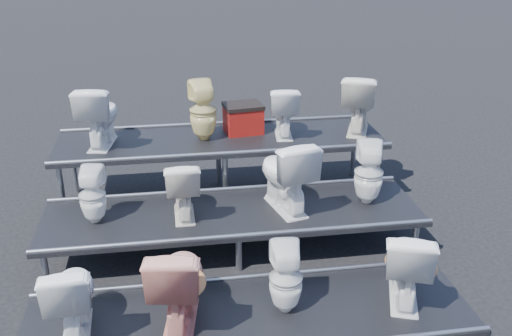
{
  "coord_description": "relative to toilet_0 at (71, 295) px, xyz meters",
  "views": [
    {
      "loc": [
        -0.62,
        -5.64,
        3.44
      ],
      "look_at": [
        0.28,
        0.1,
        0.93
      ],
      "focal_mm": 40.0,
      "sensor_mm": 36.0,
      "label": 1
    }
  ],
  "objects": [
    {
      "name": "ground",
      "position": [
        1.58,
        1.3,
        -0.43
      ],
      "size": [
        80.0,
        80.0,
        0.0
      ],
      "primitive_type": "plane",
      "color": "black",
      "rests_on": "ground"
    },
    {
      "name": "tier_front",
      "position": [
        1.58,
        0.0,
        -0.4
      ],
      "size": [
        4.2,
        1.2,
        0.06
      ],
      "primitive_type": "cube",
      "color": "black",
      "rests_on": "ground"
    },
    {
      "name": "tier_mid",
      "position": [
        1.58,
        1.3,
        -0.2
      ],
      "size": [
        4.2,
        1.2,
        0.46
      ],
      "primitive_type": "cube",
      "color": "black",
      "rests_on": "ground"
    },
    {
      "name": "tier_back",
      "position": [
        1.58,
        2.6,
        -0.0
      ],
      "size": [
        4.2,
        1.2,
        0.86
      ],
      "primitive_type": "cube",
      "color": "black",
      "rests_on": "ground"
    },
    {
      "name": "toilet_0",
      "position": [
        0.0,
        0.0,
        0.0
      ],
      "size": [
        0.46,
        0.76,
        0.75
      ],
      "primitive_type": "imported",
      "rotation": [
        0.0,
        0.0,
        3.19
      ],
      "color": "white",
      "rests_on": "tier_front"
    },
    {
      "name": "toilet_1",
      "position": [
        0.93,
        0.0,
        0.05
      ],
      "size": [
        0.6,
        0.89,
        0.85
      ],
      "primitive_type": "imported",
      "rotation": [
        0.0,
        0.0,
        2.98
      ],
      "color": "#DD8B7A",
      "rests_on": "tier_front"
    },
    {
      "name": "toilet_2",
      "position": [
        1.92,
        0.0,
        -0.03
      ],
      "size": [
        0.34,
        0.34,
        0.7
      ],
      "primitive_type": "imported",
      "rotation": [
        0.0,
        0.0,
        3.06
      ],
      "color": "white",
      "rests_on": "tier_front"
    },
    {
      "name": "toilet_3",
      "position": [
        3.09,
        0.0,
        0.03
      ],
      "size": [
        0.69,
        0.89,
        0.81
      ],
      "primitive_type": "imported",
      "rotation": [
        0.0,
        0.0,
        2.8
      ],
      "color": "white",
      "rests_on": "tier_front"
    },
    {
      "name": "toilet_4",
      "position": [
        0.08,
        1.3,
        0.34
      ],
      "size": [
        0.32,
        0.32,
        0.63
      ],
      "primitive_type": "imported",
      "rotation": [
        0.0,
        0.0,
        3.0
      ],
      "color": "white",
      "rests_on": "tier_mid"
    },
    {
      "name": "toilet_5",
      "position": [
        1.03,
        1.3,
        0.36
      ],
      "size": [
        0.38,
        0.66,
        0.67
      ],
      "primitive_type": "imported",
      "rotation": [
        0.0,
        0.0,
        3.15
      ],
      "color": "silver",
      "rests_on": "tier_mid"
    },
    {
      "name": "toilet_6",
      "position": [
        2.17,
        1.3,
        0.45
      ],
      "size": [
        0.66,
        0.92,
        0.85
      ],
      "primitive_type": "imported",
      "rotation": [
        0.0,
        0.0,
        3.38
      ],
      "color": "white",
      "rests_on": "tier_mid"
    },
    {
      "name": "toilet_7",
      "position": [
        3.14,
        1.3,
        0.39
      ],
      "size": [
        0.4,
        0.41,
        0.73
      ],
      "primitive_type": "imported",
      "rotation": [
        0.0,
        0.0,
        2.88
      ],
      "color": "white",
      "rests_on": "tier_mid"
    },
    {
      "name": "toilet_8",
      "position": [
        0.08,
        2.6,
        0.81
      ],
      "size": [
        0.55,
        0.82,
        0.78
      ],
      "primitive_type": "imported",
      "rotation": [
        0.0,
        0.0,
        2.98
      ],
      "color": "white",
      "rests_on": "tier_back"
    },
    {
      "name": "toilet_9",
      "position": [
        1.37,
        2.6,
        0.81
      ],
      "size": [
        0.39,
        0.39,
        0.77
      ],
      "primitive_type": "imported",
      "rotation": [
        0.0,
        0.0,
        3.28
      ],
      "color": "#EAD98D",
      "rests_on": "tier_back"
    },
    {
      "name": "toilet_10",
      "position": [
        2.4,
        2.6,
        0.76
      ],
      "size": [
        0.45,
        0.69,
        0.67
      ],
      "primitive_type": "imported",
      "rotation": [
        0.0,
        0.0,
        3.03
      ],
      "color": "white",
      "rests_on": "tier_back"
    },
    {
      "name": "toilet_11",
      "position": [
        3.42,
        2.6,
        0.82
      ],
      "size": [
        0.7,
        0.88,
        0.79
      ],
      "primitive_type": "imported",
      "rotation": [
        0.0,
        0.0,
        2.75
      ],
      "color": "silver",
      "rests_on": "tier_back"
    },
    {
      "name": "red_crate",
      "position": [
        1.9,
        2.78,
        0.6
      ],
      "size": [
        0.52,
        0.44,
        0.34
      ],
      "primitive_type": "cube",
      "rotation": [
        0.0,
        0.0,
        0.13
      ],
      "color": "maroon",
      "rests_on": "tier_back"
    }
  ]
}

